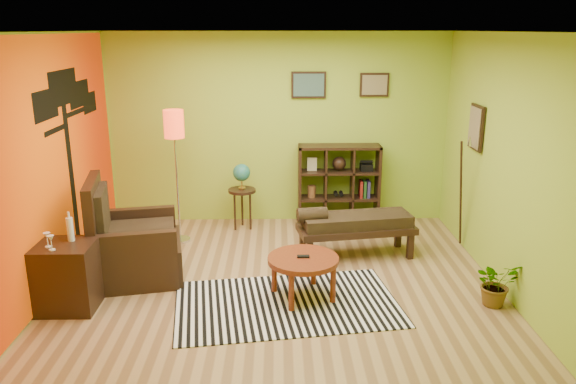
{
  "coord_description": "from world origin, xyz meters",
  "views": [
    {
      "loc": [
        0.01,
        -5.96,
        2.83
      ],
      "look_at": [
        0.11,
        0.14,
        1.05
      ],
      "focal_mm": 35.0,
      "sensor_mm": 36.0,
      "label": 1
    }
  ],
  "objects_px": {
    "cube_shelf": "(340,185)",
    "bench": "(353,224)",
    "floor_lamp": "(175,136)",
    "globe_table": "(242,180)",
    "coffee_table": "(303,263)",
    "side_cabinet": "(67,276)",
    "armchair": "(131,248)",
    "potted_plant": "(495,288)"
  },
  "relations": [
    {
      "from": "armchair",
      "to": "bench",
      "type": "relative_size",
      "value": 0.78
    },
    {
      "from": "bench",
      "to": "potted_plant",
      "type": "bearing_deg",
      "value": -45.16
    },
    {
      "from": "globe_table",
      "to": "cube_shelf",
      "type": "xyz_separation_m",
      "value": [
        1.44,
        0.18,
        -0.13
      ]
    },
    {
      "from": "floor_lamp",
      "to": "bench",
      "type": "xyz_separation_m",
      "value": [
        2.31,
        -0.58,
        -1.03
      ]
    },
    {
      "from": "floor_lamp",
      "to": "globe_table",
      "type": "bearing_deg",
      "value": 30.94
    },
    {
      "from": "floor_lamp",
      "to": "bench",
      "type": "bearing_deg",
      "value": -14.16
    },
    {
      "from": "armchair",
      "to": "side_cabinet",
      "type": "height_order",
      "value": "armchair"
    },
    {
      "from": "armchair",
      "to": "floor_lamp",
      "type": "relative_size",
      "value": 0.67
    },
    {
      "from": "armchair",
      "to": "cube_shelf",
      "type": "relative_size",
      "value": 1.01
    },
    {
      "from": "floor_lamp",
      "to": "bench",
      "type": "distance_m",
      "value": 2.6
    },
    {
      "from": "coffee_table",
      "to": "potted_plant",
      "type": "bearing_deg",
      "value": -5.69
    },
    {
      "from": "cube_shelf",
      "to": "bench",
      "type": "height_order",
      "value": "cube_shelf"
    },
    {
      "from": "coffee_table",
      "to": "floor_lamp",
      "type": "relative_size",
      "value": 0.42
    },
    {
      "from": "cube_shelf",
      "to": "armchair",
      "type": "bearing_deg",
      "value": -145.03
    },
    {
      "from": "armchair",
      "to": "coffee_table",
      "type": "bearing_deg",
      "value": -16.02
    },
    {
      "from": "floor_lamp",
      "to": "potted_plant",
      "type": "bearing_deg",
      "value": -27.87
    },
    {
      "from": "potted_plant",
      "to": "floor_lamp",
      "type": "bearing_deg",
      "value": 152.13
    },
    {
      "from": "potted_plant",
      "to": "side_cabinet",
      "type": "bearing_deg",
      "value": 179.74
    },
    {
      "from": "side_cabinet",
      "to": "cube_shelf",
      "type": "relative_size",
      "value": 0.86
    },
    {
      "from": "coffee_table",
      "to": "armchair",
      "type": "xyz_separation_m",
      "value": [
        -1.99,
        0.57,
        -0.04
      ]
    },
    {
      "from": "coffee_table",
      "to": "bench",
      "type": "xyz_separation_m",
      "value": [
        0.69,
        1.15,
        0.03
      ]
    },
    {
      "from": "armchair",
      "to": "floor_lamp",
      "type": "bearing_deg",
      "value": 72.5
    },
    {
      "from": "coffee_table",
      "to": "bench",
      "type": "distance_m",
      "value": 1.34
    },
    {
      "from": "cube_shelf",
      "to": "floor_lamp",
      "type": "bearing_deg",
      "value": -163.23
    },
    {
      "from": "bench",
      "to": "potted_plant",
      "type": "xyz_separation_m",
      "value": [
        1.34,
        -1.35,
        -0.25
      ]
    },
    {
      "from": "armchair",
      "to": "cube_shelf",
      "type": "xyz_separation_m",
      "value": [
        2.64,
        1.84,
        0.23
      ]
    },
    {
      "from": "coffee_table",
      "to": "potted_plant",
      "type": "distance_m",
      "value": 2.05
    },
    {
      "from": "cube_shelf",
      "to": "potted_plant",
      "type": "height_order",
      "value": "cube_shelf"
    },
    {
      "from": "armchair",
      "to": "side_cabinet",
      "type": "relative_size",
      "value": 1.18
    },
    {
      "from": "armchair",
      "to": "bench",
      "type": "height_order",
      "value": "armchair"
    },
    {
      "from": "potted_plant",
      "to": "coffee_table",
      "type": "bearing_deg",
      "value": 174.31
    },
    {
      "from": "floor_lamp",
      "to": "potted_plant",
      "type": "relative_size",
      "value": 3.69
    },
    {
      "from": "globe_table",
      "to": "potted_plant",
      "type": "relative_size",
      "value": 1.97
    },
    {
      "from": "armchair",
      "to": "potted_plant",
      "type": "distance_m",
      "value": 4.1
    },
    {
      "from": "coffee_table",
      "to": "side_cabinet",
      "type": "distance_m",
      "value": 2.48
    },
    {
      "from": "side_cabinet",
      "to": "floor_lamp",
      "type": "relative_size",
      "value": 0.56
    },
    {
      "from": "bench",
      "to": "cube_shelf",
      "type": "bearing_deg",
      "value": 91.95
    },
    {
      "from": "cube_shelf",
      "to": "bench",
      "type": "distance_m",
      "value": 1.28
    },
    {
      "from": "armchair",
      "to": "side_cabinet",
      "type": "distance_m",
      "value": 0.89
    },
    {
      "from": "coffee_table",
      "to": "side_cabinet",
      "type": "height_order",
      "value": "side_cabinet"
    },
    {
      "from": "potted_plant",
      "to": "bench",
      "type": "bearing_deg",
      "value": 134.84
    },
    {
      "from": "floor_lamp",
      "to": "potted_plant",
      "type": "height_order",
      "value": "floor_lamp"
    }
  ]
}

